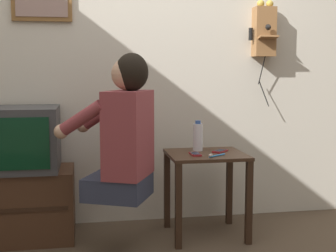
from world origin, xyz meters
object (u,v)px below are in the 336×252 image
Objects in this scene: water_bottle at (198,137)px; cell_phone_held at (195,154)px; television at (21,139)px; wall_phone_antique at (264,31)px; toothbrush at (216,155)px; person at (124,132)px; cell_phone_spare at (220,151)px.

cell_phone_held is at bearing -109.32° from water_bottle.
water_bottle is at bearing -1.76° from television.
water_bottle is at bearing -156.68° from wall_phone_antique.
toothbrush is (1.24, -0.28, -0.10)m from television.
person reaches higher than toothbrush.
television is 3.87× the size of cell_phone_held.
cell_phone_held is at bearing -113.40° from cell_phone_spare.
wall_phone_antique reaches higher than toothbrush.
cell_phone_spare is at bearing -48.33° from person.
person reaches higher than water_bottle.
cell_phone_spare is (0.67, 0.21, -0.17)m from person.
wall_phone_antique is 6.29× the size of cell_phone_held.
wall_phone_antique is 0.96m from water_bottle.
wall_phone_antique is at bearing 23.32° from water_bottle.
television is 1.18m from water_bottle.
toothbrush is at bearing -71.54° from cell_phone_spare.
television is 1.14m from cell_phone_held.
person is at bearing -119.20° from cell_phone_spare.
cell_phone_held and cell_phone_spare have the same top height.
person is 1.13× the size of wall_phone_antique.
television is 3.68× the size of cell_phone_spare.
wall_phone_antique is at bearing 6.71° from television.
television is at bearing 178.24° from water_bottle.
cell_phone_held is at bearing 21.88° from toothbrush.
water_bottle is at bearing 69.98° from cell_phone_held.
wall_phone_antique is 5.98× the size of cell_phone_spare.
person is 6.64× the size of toothbrush.
toothbrush is at bearing -12.60° from television.
television is 2.31× the size of water_bottle.
person is at bearing -165.96° from cell_phone_held.
television reaches higher than toothbrush.
person is 0.61m from water_bottle.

